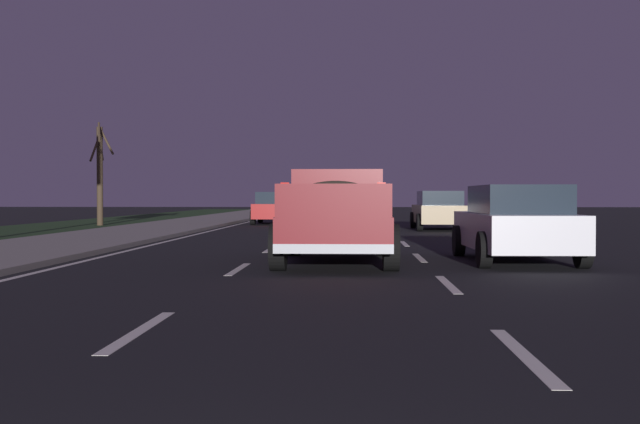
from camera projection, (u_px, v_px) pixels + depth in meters
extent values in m
plane|color=black|center=(345.00, 232.00, 28.97)|extent=(144.00, 144.00, 0.00)
cube|color=gray|center=(146.00, 230.00, 29.29)|extent=(108.00, 4.00, 0.12)
cube|color=#1E3819|center=(15.00, 232.00, 29.51)|extent=(108.00, 6.00, 0.01)
cube|color=silver|center=(524.00, 354.00, 6.49)|extent=(2.40, 0.14, 0.01)
cube|color=silver|center=(448.00, 284.00, 11.72)|extent=(2.40, 0.14, 0.01)
cube|color=silver|center=(419.00, 258.00, 16.82)|extent=(2.40, 0.14, 0.01)
cube|color=silver|center=(404.00, 244.00, 21.83)|extent=(2.40, 0.14, 0.01)
cube|color=silver|center=(392.00, 232.00, 28.76)|extent=(2.40, 0.14, 0.01)
cube|color=silver|center=(385.00, 226.00, 35.02)|extent=(2.40, 0.14, 0.01)
cube|color=silver|center=(381.00, 222.00, 40.81)|extent=(2.40, 0.14, 0.01)
cube|color=silver|center=(377.00, 219.00, 47.18)|extent=(2.40, 0.14, 0.01)
cube|color=silver|center=(375.00, 216.00, 53.26)|extent=(2.40, 0.14, 0.01)
cube|color=silver|center=(372.00, 214.00, 59.94)|extent=(2.40, 0.14, 0.01)
cube|color=silver|center=(370.00, 212.00, 66.66)|extent=(2.40, 0.14, 0.01)
cube|color=silver|center=(369.00, 211.00, 72.69)|extent=(2.40, 0.14, 0.01)
cube|color=silver|center=(368.00, 210.00, 78.18)|extent=(2.40, 0.14, 0.01)
cube|color=silver|center=(140.00, 331.00, 7.64)|extent=(2.40, 0.14, 0.01)
cube|color=silver|center=(238.00, 269.00, 14.17)|extent=(2.40, 0.14, 0.01)
cube|color=silver|center=(270.00, 249.00, 19.55)|extent=(2.40, 0.14, 0.01)
cube|color=silver|center=(292.00, 236.00, 26.24)|extent=(2.40, 0.14, 0.01)
cube|color=silver|center=(303.00, 229.00, 32.09)|extent=(2.40, 0.14, 0.01)
cube|color=silver|center=(311.00, 224.00, 38.22)|extent=(2.40, 0.14, 0.01)
cube|color=silver|center=(317.00, 220.00, 44.35)|extent=(2.40, 0.14, 0.01)
cube|color=silver|center=(321.00, 217.00, 49.87)|extent=(2.40, 0.14, 0.01)
cube|color=silver|center=(325.00, 215.00, 56.82)|extent=(2.40, 0.14, 0.01)
cube|color=silver|center=(328.00, 213.00, 62.66)|extent=(2.40, 0.14, 0.01)
cube|color=silver|center=(330.00, 212.00, 69.13)|extent=(2.40, 0.14, 0.01)
cube|color=silver|center=(332.00, 210.00, 75.60)|extent=(2.40, 0.14, 0.01)
cube|color=silver|center=(334.00, 209.00, 82.32)|extent=(2.40, 0.14, 0.01)
cube|color=silver|center=(207.00, 232.00, 29.19)|extent=(108.00, 0.14, 0.01)
cube|color=maroon|center=(337.00, 229.00, 15.61)|extent=(5.40, 2.01, 0.60)
cube|color=maroon|center=(338.00, 192.00, 16.79)|extent=(2.16, 1.84, 0.90)
cube|color=#1E2833|center=(337.00, 189.00, 15.74)|extent=(0.04, 1.44, 0.50)
cube|color=maroon|center=(285.00, 200.00, 14.57)|extent=(3.02, 0.09, 0.56)
cube|color=maroon|center=(386.00, 200.00, 14.48)|extent=(3.02, 0.09, 0.56)
cube|color=maroon|center=(333.00, 201.00, 12.95)|extent=(0.08, 1.88, 0.56)
cube|color=silver|center=(333.00, 249.00, 12.96)|extent=(0.12, 2.00, 0.16)
cube|color=red|center=(285.00, 188.00, 12.99)|extent=(0.06, 0.14, 0.20)
cube|color=red|center=(381.00, 188.00, 12.92)|extent=(0.06, 0.14, 0.20)
ellipsoid|color=#4C422D|center=(335.00, 198.00, 14.52)|extent=(2.59, 1.52, 0.64)
sphere|color=silver|center=(317.00, 205.00, 15.04)|extent=(0.40, 0.40, 0.40)
sphere|color=beige|center=(351.00, 207.00, 13.91)|extent=(0.34, 0.34, 0.34)
cylinder|color=black|center=(294.00, 237.00, 17.44)|extent=(0.84, 0.28, 0.84)
cylinder|color=black|center=(384.00, 237.00, 17.35)|extent=(0.84, 0.28, 0.84)
cylinder|color=black|center=(278.00, 247.00, 13.88)|extent=(0.84, 0.28, 0.84)
cylinder|color=black|center=(391.00, 247.00, 13.79)|extent=(0.84, 0.28, 0.84)
cube|color=maroon|center=(275.00, 211.00, 37.95)|extent=(4.41, 1.81, 0.70)
cube|color=#1E2833|center=(275.00, 198.00, 37.69)|extent=(2.47, 1.59, 0.56)
cylinder|color=black|center=(260.00, 216.00, 39.49)|extent=(0.68, 0.22, 0.68)
cylinder|color=black|center=(296.00, 216.00, 39.41)|extent=(0.68, 0.22, 0.68)
cylinder|color=black|center=(253.00, 218.00, 36.50)|extent=(0.68, 0.22, 0.68)
cylinder|color=black|center=(291.00, 218.00, 36.43)|extent=(0.68, 0.22, 0.68)
cube|color=red|center=(271.00, 211.00, 35.80)|extent=(0.08, 1.51, 0.10)
cube|color=silver|center=(515.00, 231.00, 15.81)|extent=(4.44, 1.90, 0.70)
cube|color=#1E2833|center=(518.00, 199.00, 15.55)|extent=(2.50, 1.64, 0.56)
cylinder|color=black|center=(459.00, 241.00, 17.33)|extent=(0.68, 0.22, 0.68)
cylinder|color=black|center=(540.00, 241.00, 17.29)|extent=(0.68, 0.22, 0.68)
cylinder|color=black|center=(484.00, 250.00, 14.34)|extent=(0.68, 0.22, 0.68)
cylinder|color=black|center=(583.00, 250.00, 14.30)|extent=(0.68, 0.22, 0.68)
cube|color=red|center=(543.00, 233.00, 13.66)|extent=(0.11, 1.51, 0.10)
cube|color=#9E845B|center=(439.00, 214.00, 31.23)|extent=(4.42, 1.84, 0.70)
cube|color=#1E2833|center=(440.00, 198.00, 30.97)|extent=(2.48, 1.61, 0.56)
cylinder|color=black|center=(413.00, 220.00, 32.77)|extent=(0.68, 0.22, 0.68)
cylinder|color=black|center=(456.00, 220.00, 32.70)|extent=(0.68, 0.22, 0.68)
cylinder|color=black|center=(420.00, 222.00, 29.78)|extent=(0.68, 0.22, 0.68)
cylinder|color=black|center=(467.00, 222.00, 29.71)|extent=(0.68, 0.22, 0.68)
cube|color=red|center=(446.00, 214.00, 29.08)|extent=(0.09, 1.51, 0.10)
cube|color=#B2B5BA|center=(344.00, 211.00, 36.38)|extent=(4.42, 1.86, 0.70)
cube|color=#1E2833|center=(343.00, 198.00, 36.12)|extent=(2.49, 1.62, 0.56)
cylinder|color=black|center=(326.00, 217.00, 37.93)|extent=(0.68, 0.22, 0.68)
cylinder|color=black|center=(363.00, 217.00, 37.83)|extent=(0.68, 0.22, 0.68)
cylinder|color=black|center=(323.00, 219.00, 34.95)|extent=(0.68, 0.22, 0.68)
cylinder|color=black|center=(363.00, 219.00, 34.84)|extent=(0.68, 0.22, 0.68)
cube|color=red|center=(342.00, 211.00, 34.24)|extent=(0.10, 1.51, 0.10)
cylinder|color=#423323|center=(100.00, 176.00, 35.85)|extent=(0.28, 0.28, 4.52)
cylinder|color=#423323|center=(106.00, 141.00, 35.70)|extent=(0.30, 0.77, 1.31)
cylinder|color=#423323|center=(99.00, 132.00, 35.20)|extent=(1.26, 0.51, 1.00)
cylinder|color=#423323|center=(95.00, 148.00, 35.35)|extent=(1.03, 0.22, 1.29)
cylinder|color=#423323|center=(101.00, 149.00, 36.36)|extent=(1.14, 0.32, 1.01)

